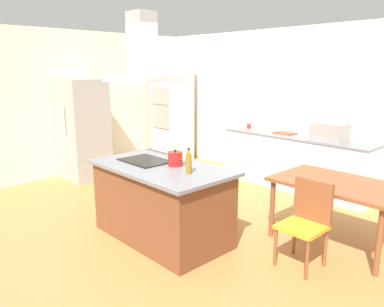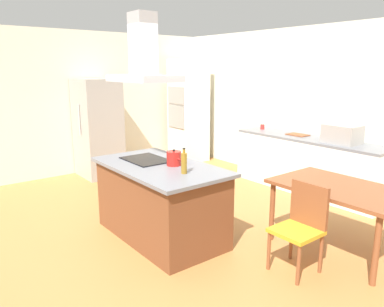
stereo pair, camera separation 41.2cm
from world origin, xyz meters
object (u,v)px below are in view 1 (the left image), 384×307
at_px(countertop_microwave, 330,132).
at_px(dining_table, 338,189).
at_px(refrigerator, 83,130).
at_px(chair_facing_island, 307,218).
at_px(wall_oven_stack, 172,111).
at_px(olive_oil_bottle, 189,163).
at_px(cutting_board, 285,133).
at_px(tea_kettle, 175,159).
at_px(coffee_mug_red, 249,126).
at_px(range_hood, 142,60).
at_px(cooktop, 145,161).

relative_size(countertop_microwave, dining_table, 0.36).
xyz_separation_m(refrigerator, chair_facing_island, (4.49, 0.13, -0.40)).
relative_size(countertop_microwave, wall_oven_stack, 0.23).
height_order(countertop_microwave, wall_oven_stack, wall_oven_stack).
bearing_deg(olive_oil_bottle, cutting_board, 103.39).
xyz_separation_m(tea_kettle, coffee_mug_red, (-1.15, 2.82, -0.04)).
distance_m(cutting_board, range_hood, 3.16).
bearing_deg(range_hood, countertop_microwave, 72.53).
relative_size(olive_oil_bottle, coffee_mug_red, 3.12).
bearing_deg(cutting_board, tea_kettle, -82.97).
height_order(cooktop, chair_facing_island, cooktop).
bearing_deg(dining_table, cooktop, -142.99).
bearing_deg(chair_facing_island, countertop_microwave, 112.50).
xyz_separation_m(countertop_microwave, chair_facing_island, (0.90, -2.18, -0.53)).
bearing_deg(tea_kettle, refrigerator, 171.78).
relative_size(coffee_mug_red, dining_table, 0.06).
height_order(cooktop, tea_kettle, tea_kettle).
distance_m(olive_oil_bottle, dining_table, 1.74).
height_order(countertop_microwave, refrigerator, refrigerator).
height_order(olive_oil_bottle, refrigerator, refrigerator).
relative_size(chair_facing_island, range_hood, 0.99).
bearing_deg(range_hood, coffee_mug_red, 103.83).
xyz_separation_m(cooktop, refrigerator, (-2.68, 0.57, 0.00)).
bearing_deg(refrigerator, countertop_microwave, 32.82).
height_order(coffee_mug_red, range_hood, range_hood).
bearing_deg(chair_facing_island, dining_table, 90.00).
height_order(refrigerator, dining_table, refrigerator).
height_order(cooktop, wall_oven_stack, wall_oven_stack).
distance_m(cooktop, range_hood, 1.20).
relative_size(cutting_board, dining_table, 0.24).
xyz_separation_m(chair_facing_island, range_hood, (-1.81, -0.70, 1.59)).
relative_size(olive_oil_bottle, wall_oven_stack, 0.13).
bearing_deg(wall_oven_stack, range_hood, -45.55).
bearing_deg(dining_table, wall_oven_stack, 163.77).
relative_size(cutting_board, chair_facing_island, 0.38).
xyz_separation_m(cutting_board, wall_oven_stack, (-2.67, -0.28, 0.19)).
xyz_separation_m(countertop_microwave, refrigerator, (-3.58, -2.31, -0.13)).
bearing_deg(cutting_board, dining_table, -42.09).
xyz_separation_m(tea_kettle, countertop_microwave, (0.48, 2.76, 0.06)).
bearing_deg(tea_kettle, chair_facing_island, 22.56).
height_order(wall_oven_stack, range_hood, range_hood).
height_order(coffee_mug_red, chair_facing_island, coffee_mug_red).
distance_m(cutting_board, wall_oven_stack, 2.69).
height_order(tea_kettle, refrigerator, refrigerator).
relative_size(wall_oven_stack, range_hood, 2.44).
bearing_deg(chair_facing_island, cutting_board, 127.84).
bearing_deg(chair_facing_island, range_hood, -158.89).
height_order(olive_oil_bottle, cutting_board, olive_oil_bottle).
bearing_deg(refrigerator, range_hood, -12.03).
bearing_deg(refrigerator, tea_kettle, -8.22).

